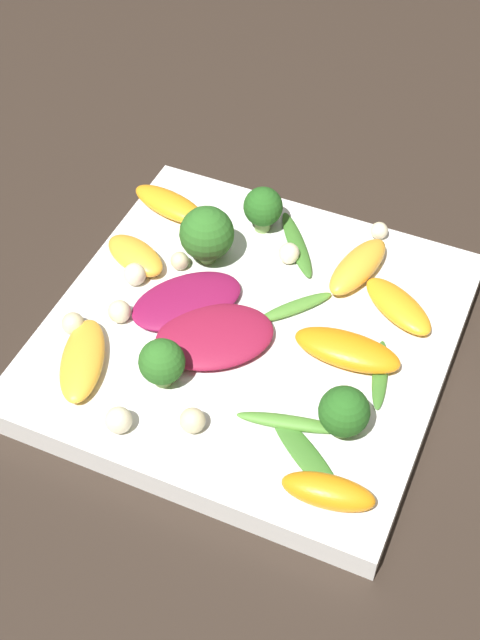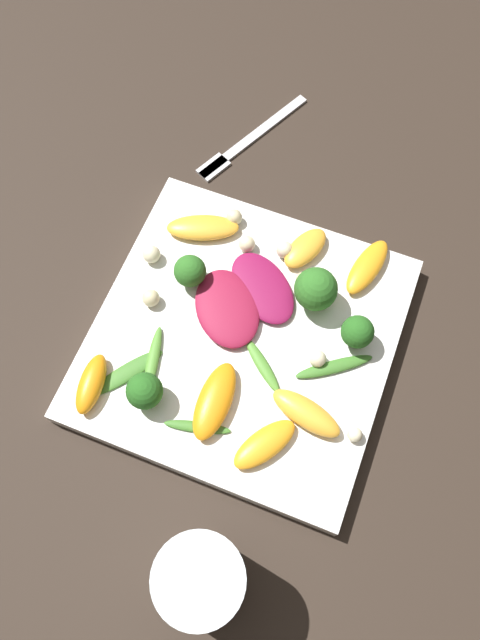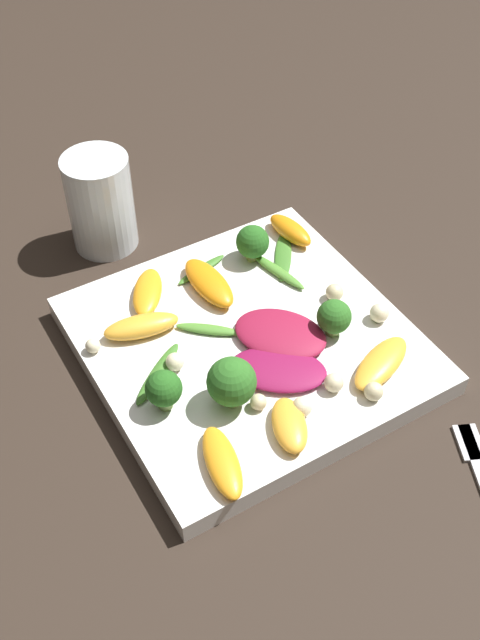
{
  "view_description": "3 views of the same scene",
  "coord_description": "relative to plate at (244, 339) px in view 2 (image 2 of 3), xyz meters",
  "views": [
    {
      "loc": [
        -0.17,
        0.41,
        0.53
      ],
      "look_at": [
        0.0,
        0.01,
        0.04
      ],
      "focal_mm": 50.0,
      "sensor_mm": 36.0,
      "label": 1
    },
    {
      "loc": [
        -0.21,
        -0.08,
        0.6
      ],
      "look_at": [
        0.01,
        0.01,
        0.04
      ],
      "focal_mm": 35.0,
      "sensor_mm": 36.0,
      "label": 2
    },
    {
      "loc": [
        0.41,
        -0.25,
        0.55
      ],
      "look_at": [
        -0.0,
        -0.01,
        0.05
      ],
      "focal_mm": 42.0,
      "sensor_mm": 36.0,
      "label": 3
    }
  ],
  "objects": [
    {
      "name": "arugula_sprig_0",
      "position": [
        -0.1,
        0.01,
        0.01
      ],
      "size": [
        0.03,
        0.06,
        0.0
      ],
      "color": "#3D7528",
      "rests_on": "plate"
    },
    {
      "name": "macadamia_nut_0",
      "position": [
        0.08,
        -0.04,
        0.02
      ],
      "size": [
        0.01,
        0.01,
        0.01
      ],
      "color": "beige",
      "rests_on": "plate"
    },
    {
      "name": "orange_segment_6",
      "position": [
        -0.1,
        0.12,
        0.02
      ],
      "size": [
        0.06,
        0.03,
        0.02
      ],
      "color": "orange",
      "rests_on": "plate"
    },
    {
      "name": "ground_plane",
      "position": [
        0.0,
        0.0,
        -0.01
      ],
      "size": [
        2.4,
        2.4,
        0.0
      ],
      "primitive_type": "plane",
      "color": "#2D231C"
    },
    {
      "name": "orange_segment_1",
      "position": [
        -0.08,
        0.0,
        0.02
      ],
      "size": [
        0.08,
        0.03,
        0.02
      ],
      "color": "orange",
      "rests_on": "plate"
    },
    {
      "name": "broccoli_floret_1",
      "position": [
        0.06,
        -0.05,
        0.04
      ],
      "size": [
        0.04,
        0.04,
        0.05
      ],
      "color": "#7A9E51",
      "rests_on": "plate"
    },
    {
      "name": "macadamia_nut_5",
      "position": [
        0.05,
        0.12,
        0.02
      ],
      "size": [
        0.02,
        0.02,
        0.02
      ],
      "color": "beige",
      "rests_on": "plate"
    },
    {
      "name": "broccoli_floret_3",
      "position": [
        -0.09,
        0.06,
        0.03
      ],
      "size": [
        0.03,
        0.03,
        0.04
      ],
      "color": "#84AD5B",
      "rests_on": "plate"
    },
    {
      "name": "macadamia_nut_1",
      "position": [
        0.12,
        0.06,
        0.02
      ],
      "size": [
        0.02,
        0.02,
        0.02
      ],
      "color": "beige",
      "rests_on": "plate"
    },
    {
      "name": "radicchio_leaf_0",
      "position": [
        0.05,
        -0.0,
        0.02
      ],
      "size": [
        0.1,
        0.1,
        0.01
      ],
      "color": "maroon",
      "rests_on": "plate"
    },
    {
      "name": "macadamia_nut_6",
      "position": [
        0.09,
        0.03,
        0.02
      ],
      "size": [
        0.02,
        0.02,
        0.02
      ],
      "color": "beige",
      "rests_on": "plate"
    },
    {
      "name": "plate",
      "position": [
        0.0,
        0.0,
        0.0
      ],
      "size": [
        0.29,
        0.29,
        0.02
      ],
      "color": "white",
      "rests_on": "ground_plane"
    },
    {
      "name": "broccoli_floret_0",
      "position": [
        0.04,
        0.07,
        0.03
      ],
      "size": [
        0.03,
        0.03,
        0.04
      ],
      "color": "#7A9E51",
      "rests_on": "plate"
    },
    {
      "name": "broccoli_floret_2",
      "position": [
        0.03,
        -0.1,
        0.03
      ],
      "size": [
        0.03,
        0.03,
        0.04
      ],
      "color": "#7A9E51",
      "rests_on": "plate"
    },
    {
      "name": "macadamia_nut_2",
      "position": [
        -0.06,
        -0.13,
        0.02
      ],
      "size": [
        0.01,
        0.01,
        0.01
      ],
      "color": "beige",
      "rests_on": "plate"
    },
    {
      "name": "arugula_sprig_1",
      "position": [
        0.0,
        -0.09,
        0.01
      ],
      "size": [
        0.06,
        0.07,
        0.01
      ],
      "color": "#3D7528",
      "rests_on": "plate"
    },
    {
      "name": "arugula_sprig_2",
      "position": [
        -0.02,
        -0.03,
        0.01
      ],
      "size": [
        0.05,
        0.06,
        0.01
      ],
      "color": "#518E33",
      "rests_on": "plate"
    },
    {
      "name": "radicchio_leaf_1",
      "position": [
        0.02,
        0.02,
        0.02
      ],
      "size": [
        0.11,
        0.1,
        0.01
      ],
      "color": "maroon",
      "rests_on": "plate"
    },
    {
      "name": "arugula_sprig_4",
      "position": [
        -0.08,
        0.09,
        0.01
      ],
      "size": [
        0.08,
        0.06,
        0.0
      ],
      "color": "#3D7528",
      "rests_on": "plate"
    },
    {
      "name": "macadamia_nut_7",
      "position": [
        -0.0,
        -0.08,
        0.02
      ],
      "size": [
        0.02,
        0.02,
        0.02
      ],
      "color": "beige",
      "rests_on": "plate"
    },
    {
      "name": "orange_segment_5",
      "position": [
        0.1,
        0.08,
        0.02
      ],
      "size": [
        0.06,
        0.08,
        0.01
      ],
      "color": "#FCAD33",
      "rests_on": "plate"
    },
    {
      "name": "orange_segment_3",
      "position": [
        0.11,
        -0.09,
        0.02
      ],
      "size": [
        0.08,
        0.04,
        0.02
      ],
      "color": "orange",
      "rests_on": "plate"
    },
    {
      "name": "orange_segment_0",
      "position": [
        0.11,
        -0.03,
        0.02
      ],
      "size": [
        0.06,
        0.05,
        0.02
      ],
      "color": "#FCAD33",
      "rests_on": "plate"
    },
    {
      "name": "orange_segment_4",
      "position": [
        -0.1,
        -0.06,
        0.02
      ],
      "size": [
        0.07,
        0.06,
        0.01
      ],
      "color": "orange",
      "rests_on": "plate"
    },
    {
      "name": "arugula_sprig_3",
      "position": [
        -0.06,
        0.07,
        0.01
      ],
      "size": [
        0.08,
        0.03,
        0.01
      ],
      "color": "#518E33",
      "rests_on": "plate"
    },
    {
      "name": "fork",
      "position": [
        0.23,
        0.09,
        -0.01
      ],
      "size": [
        0.16,
        0.09,
        0.01
      ],
      "color": "silver",
      "rests_on": "ground_plane"
    },
    {
      "name": "orange_segment_2",
      "position": [
        -0.06,
        -0.08,
        0.02
      ],
      "size": [
        0.04,
        0.08,
        0.02
      ],
      "color": "#FCAD33",
      "rests_on": "plate"
    },
    {
      "name": "macadamia_nut_4",
      "position": [
        -0.0,
        0.1,
        0.02
      ],
      "size": [
        0.02,
        0.02,
        0.02
      ],
      "color": "beige",
      "rests_on": "plate"
    },
    {
      "name": "macadamia_nut_3",
      "position": [
        0.1,
        -0.01,
        0.02
      ],
      "size": [
        0.02,
        0.02,
        0.02
      ],
      "color": "beige",
      "rests_on": "plate"
    },
    {
      "name": "drinking_glass",
      "position": [
        -0.22,
        -0.05,
        0.04
      ],
      "size": [
        0.07,
        0.07,
        0.11
      ],
      "color": "white",
      "rests_on": "ground_plane"
    }
  ]
}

